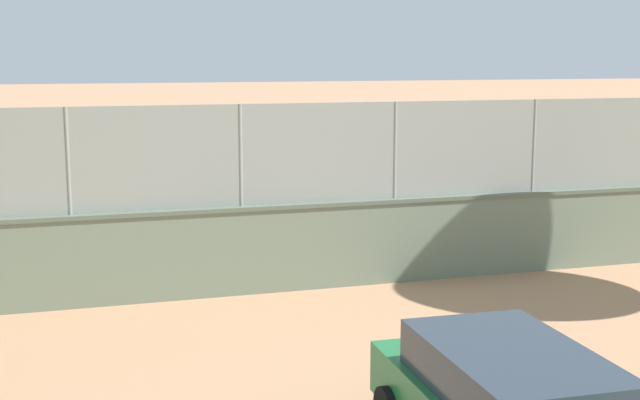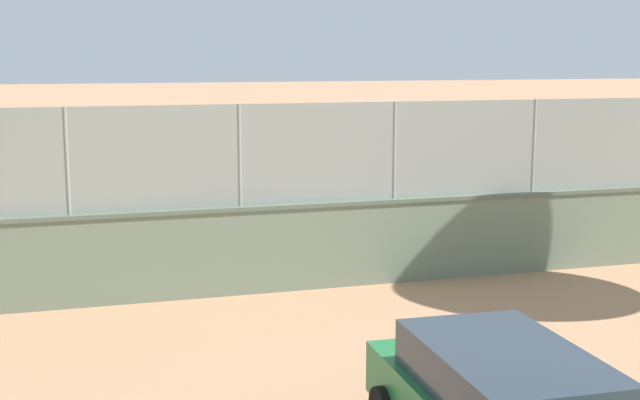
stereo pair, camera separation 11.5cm
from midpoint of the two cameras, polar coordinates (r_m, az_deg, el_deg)
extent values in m
plane|color=tan|center=(26.62, -0.42, -0.07)|extent=(260.00, 260.00, 0.00)
cube|color=slate|center=(18.40, 13.64, -2.12)|extent=(25.02, 1.24, 1.59)
cube|color=#556151|center=(18.25, 13.74, 0.46)|extent=(25.02, 1.30, 0.08)
cube|color=gray|center=(18.13, 13.86, 3.54)|extent=(24.50, 0.90, 1.89)
cylinder|color=gray|center=(18.13, 13.86, 3.54)|extent=(0.07, 0.07, 1.89)
cylinder|color=gray|center=(16.77, 4.82, 3.32)|extent=(0.07, 0.07, 1.89)
cylinder|color=gray|center=(15.89, -5.51, 2.97)|extent=(0.07, 0.07, 1.89)
cylinder|color=gray|center=(15.57, -16.64, 2.49)|extent=(0.07, 0.07, 1.89)
cylinder|color=navy|center=(21.48, -6.16, -1.37)|extent=(0.16, 0.16, 0.78)
cylinder|color=navy|center=(21.67, -6.31, -1.28)|extent=(0.16, 0.16, 0.78)
cylinder|color=orange|center=(21.46, -6.27, 0.46)|extent=(0.36, 0.36, 0.58)
cylinder|color=tan|center=(21.17, -5.92, 0.66)|extent=(0.55, 0.12, 0.17)
cylinder|color=tan|center=(21.81, -5.74, 0.92)|extent=(0.55, 0.12, 0.17)
sphere|color=tan|center=(21.40, -6.29, 1.51)|extent=(0.22, 0.22, 0.22)
cylinder|color=white|center=(21.39, -6.29, 1.77)|extent=(0.25, 0.25, 0.05)
cylinder|color=black|center=(21.86, -5.29, 0.95)|extent=(0.30, 0.05, 0.04)
ellipsoid|color=#333338|center=(21.93, -4.74, 0.98)|extent=(0.30, 0.05, 0.24)
cylinder|color=#591919|center=(18.90, -4.89, -2.80)|extent=(0.17, 0.17, 0.80)
cylinder|color=#591919|center=(18.71, -4.81, -2.93)|extent=(0.17, 0.17, 0.80)
cylinder|color=orange|center=(18.67, -4.88, -0.78)|extent=(0.38, 0.38, 0.59)
cylinder|color=brown|center=(18.94, -5.15, -0.27)|extent=(0.57, 0.16, 0.17)
cylinder|color=brown|center=(18.32, -5.70, -0.61)|extent=(0.57, 0.16, 0.17)
sphere|color=brown|center=(18.60, -4.90, 0.46)|extent=(0.23, 0.23, 0.23)
cylinder|color=white|center=(18.59, -4.90, 0.76)|extent=(0.27, 0.27, 0.05)
cylinder|color=black|center=(18.30, -6.26, -0.63)|extent=(0.30, 0.07, 0.04)
ellipsoid|color=#333338|center=(18.28, -6.95, -0.65)|extent=(0.30, 0.07, 0.24)
sphere|color=white|center=(20.16, -2.54, -3.00)|extent=(0.12, 0.12, 0.12)
cube|color=#28333D|center=(9.20, 12.33, -11.17)|extent=(1.69, 2.64, 0.51)
cylinder|color=black|center=(10.98, 13.04, -12.68)|extent=(0.24, 0.63, 0.62)
camera|label=1|loc=(0.06, -90.17, -0.03)|focal=48.07mm
camera|label=2|loc=(0.06, 89.83, 0.03)|focal=48.07mm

